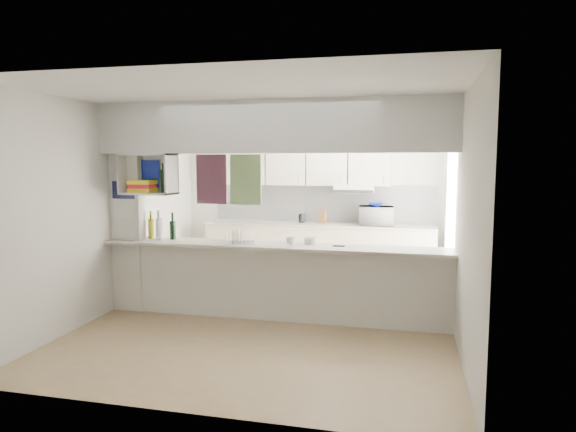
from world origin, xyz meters
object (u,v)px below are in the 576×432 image
(dish_rack, at_px, (240,237))
(wine_bottles, at_px, (155,229))
(microwave, at_px, (376,216))
(bowl, at_px, (376,205))

(dish_rack, height_order, wine_bottles, wine_bottles)
(microwave, bearing_deg, bowl, 53.81)
(dish_rack, bearing_deg, wine_bottles, 160.84)
(bowl, height_order, wine_bottles, wine_bottles)
(dish_rack, relative_size, wine_bottles, 0.79)
(bowl, height_order, dish_rack, bowl)
(microwave, xyz_separation_m, wine_bottles, (-2.65, -2.07, -0.01))
(microwave, xyz_separation_m, dish_rack, (-1.49, -2.13, -0.07))
(dish_rack, distance_m, wine_bottles, 1.15)
(dish_rack, bearing_deg, bowl, 38.49)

